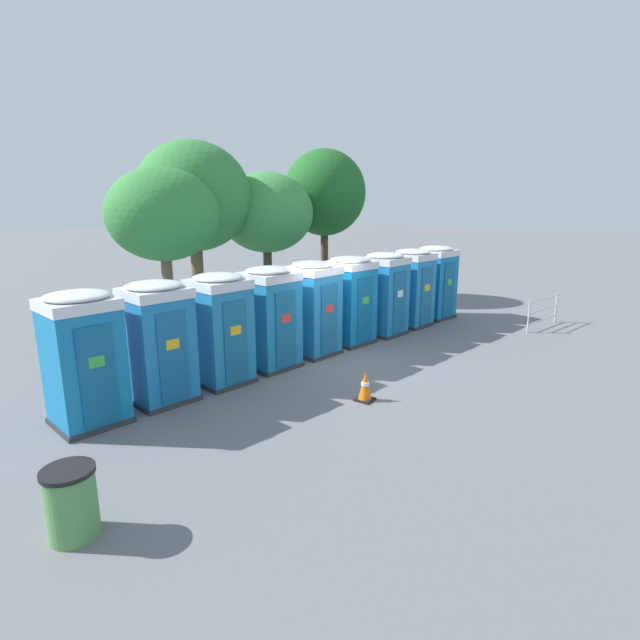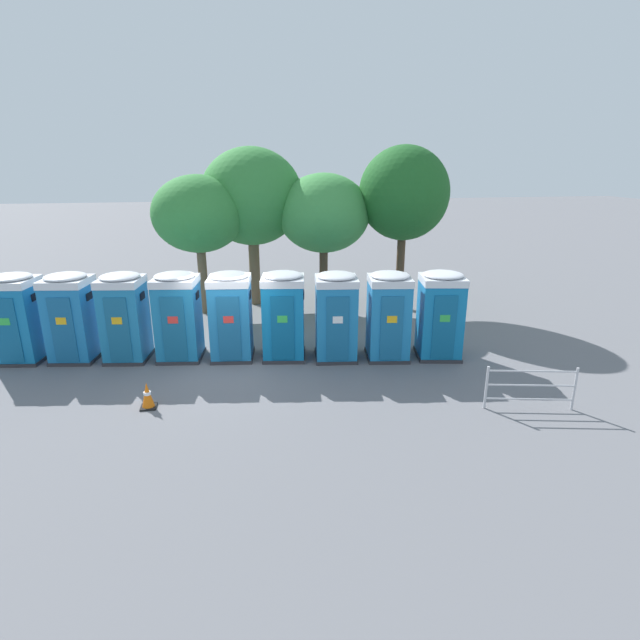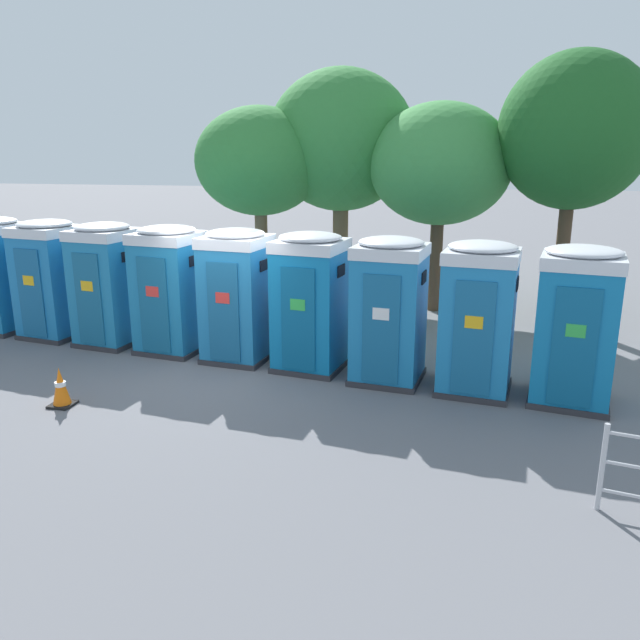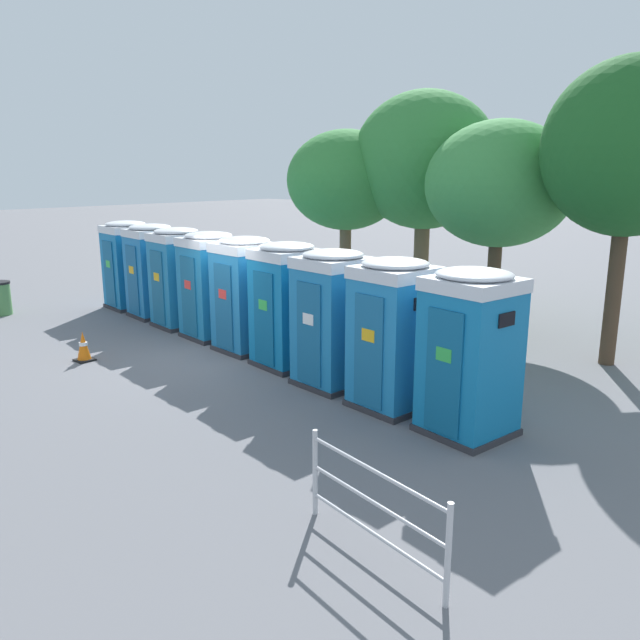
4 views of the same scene
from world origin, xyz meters
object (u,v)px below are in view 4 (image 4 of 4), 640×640
at_px(street_tree_0, 425,161).
at_px(portapotty_6, 333,318).
at_px(portapotty_4, 245,294).
at_px(traffic_cone, 83,347).
at_px(street_tree_3, 346,181).
at_px(portapotty_5, 287,304).
at_px(street_tree_1, 630,149).
at_px(event_barrier, 374,505).
at_px(portapotty_7, 393,333).
at_px(portapotty_3, 210,285).
at_px(street_tree_2, 499,185).
at_px(portapotty_0, 128,264).
at_px(portapotty_1, 152,270).
at_px(portapotty_8, 470,352).
at_px(portapotty_2, 178,277).

bearing_deg(street_tree_0, portapotty_6, -72.09).
bearing_deg(portapotty_4, traffic_cone, -124.91).
bearing_deg(street_tree_0, street_tree_3, -154.83).
relative_size(portapotty_6, traffic_cone, 3.97).
relative_size(portapotty_5, street_tree_1, 0.42).
bearing_deg(traffic_cone, event_barrier, -10.21).
bearing_deg(portapotty_7, portapotty_3, 170.71).
distance_m(portapotty_4, street_tree_2, 6.39).
bearing_deg(portapotty_0, portapotty_1, -7.32).
bearing_deg(portapotty_6, portapotty_8, -7.33).
distance_m(portapotty_5, portapotty_8, 4.50).
relative_size(portapotty_0, street_tree_3, 0.50).
bearing_deg(portapotty_6, portapotty_0, 171.26).
bearing_deg(street_tree_0, portapotty_1, -136.91).
bearing_deg(street_tree_3, event_barrier, -49.84).
distance_m(street_tree_3, event_barrier, 12.39).
bearing_deg(portapotty_4, portapotty_1, 171.82).
xyz_separation_m(portapotty_1, portapotty_5, (5.94, -0.86, -0.00)).
distance_m(portapotty_2, street_tree_2, 8.19).
distance_m(portapotty_4, event_barrier, 8.06).
distance_m(portapotty_7, street_tree_2, 6.06).
xyz_separation_m(portapotty_6, street_tree_1, (3.48, 4.74, 3.05)).
bearing_deg(event_barrier, street_tree_2, 109.12).
relative_size(portapotty_6, street_tree_2, 0.50).
relative_size(portapotty_0, portapotty_1, 1.00).
distance_m(portapotty_2, portapotty_3, 1.50).
height_order(portapotty_2, street_tree_2, street_tree_2).
relative_size(portapotty_8, street_tree_0, 0.42).
xyz_separation_m(portapotty_5, event_barrier, (5.24, -4.18, -0.72)).
distance_m(portapotty_1, portapotty_7, 9.01).
relative_size(portapotty_3, street_tree_2, 0.50).
height_order(portapotty_1, portapotty_3, same).
xyz_separation_m(street_tree_2, street_tree_3, (-4.56, 0.00, 0.05)).
bearing_deg(portapotty_1, street_tree_1, 18.13).
bearing_deg(portapotty_2, portapotty_1, 170.92).
relative_size(portapotty_4, street_tree_0, 0.42).
relative_size(portapotty_1, street_tree_3, 0.50).
height_order(street_tree_1, traffic_cone, street_tree_1).
relative_size(portapotty_4, portapotty_7, 1.00).
distance_m(portapotty_5, street_tree_2, 5.88).
xyz_separation_m(portapotty_3, traffic_cone, (-0.49, -3.05, -0.97)).
height_order(portapotty_2, street_tree_0, street_tree_0).
bearing_deg(portapotty_4, street_tree_3, 101.95).
xyz_separation_m(portapotty_3, portapotty_6, (4.44, -0.76, 0.00)).
height_order(portapotty_1, event_barrier, portapotty_1).
height_order(portapotty_4, portapotty_7, same).
height_order(portapotty_3, event_barrier, portapotty_3).
relative_size(portapotty_2, traffic_cone, 3.97).
relative_size(portapotty_1, street_tree_0, 0.42).
bearing_deg(street_tree_3, traffic_cone, -97.21).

